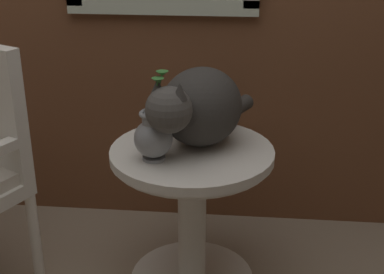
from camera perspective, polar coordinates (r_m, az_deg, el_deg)
The scene contains 3 objects.
wicker_side_table at distance 2.18m, azimuth 0.00°, elevation -6.12°, with size 0.63×0.63×0.62m.
cat at distance 2.07m, azimuth 0.67°, elevation 3.13°, with size 0.42×0.62×0.31m.
pewter_vase_with_ivy at distance 1.98m, azimuth -4.04°, elevation 0.20°, with size 0.14×0.14×0.33m.
Camera 1 is at (0.47, -1.74, 1.48)m, focal length 51.29 mm.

